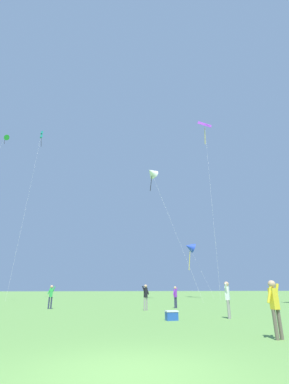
{
  "coord_description": "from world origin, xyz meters",
  "views": [
    {
      "loc": [
        -1.18,
        -5.56,
        1.42
      ],
      "look_at": [
        8.84,
        32.1,
        15.34
      ],
      "focal_mm": 25.47,
      "sensor_mm": 36.0,
      "label": 1
    }
  ],
  "objects_px": {
    "kite_purple_streamer": "(205,130)",
    "picnic_cooler": "(172,315)",
    "kite_white_distant": "(152,173)",
    "person_in_blue_jacket": "(227,296)",
    "kite_teal_box": "(41,136)",
    "person_far_back": "(146,295)",
    "kite_green_small": "(5,137)",
    "person_child_small": "(274,303)",
    "kite_blue_delta": "(190,247)",
    "person_in_red_shirt": "(175,295)",
    "person_near_tree": "(51,294)"
  },
  "relations": [
    {
      "from": "picnic_cooler",
      "to": "person_in_blue_jacket",
      "type": "bearing_deg",
      "value": 0.62
    },
    {
      "from": "kite_teal_box",
      "to": "person_far_back",
      "type": "distance_m",
      "value": 37.96
    },
    {
      "from": "kite_white_distant",
      "to": "kite_blue_delta",
      "type": "distance_m",
      "value": 18.89
    },
    {
      "from": "kite_green_small",
      "to": "kite_teal_box",
      "type": "distance_m",
      "value": 11.1
    },
    {
      "from": "kite_purple_streamer",
      "to": "person_near_tree",
      "type": "distance_m",
      "value": 35.41
    },
    {
      "from": "person_in_blue_jacket",
      "to": "person_in_red_shirt",
      "type": "height_order",
      "value": "person_in_blue_jacket"
    },
    {
      "from": "kite_blue_delta",
      "to": "person_in_blue_jacket",
      "type": "relative_size",
      "value": 5.81
    },
    {
      "from": "kite_white_distant",
      "to": "picnic_cooler",
      "type": "bearing_deg",
      "value": -104.58
    },
    {
      "from": "person_near_tree",
      "to": "person_in_red_shirt",
      "type": "bearing_deg",
      "value": -9.28
    },
    {
      "from": "person_in_red_shirt",
      "to": "picnic_cooler",
      "type": "height_order",
      "value": "person_in_red_shirt"
    },
    {
      "from": "person_in_red_shirt",
      "to": "picnic_cooler",
      "type": "xyz_separation_m",
      "value": [
        -3.44,
        -8.37,
        -0.76
      ]
    },
    {
      "from": "person_in_blue_jacket",
      "to": "person_child_small",
      "type": "bearing_deg",
      "value": -107.92
    },
    {
      "from": "person_near_tree",
      "to": "kite_blue_delta",
      "type": "bearing_deg",
      "value": 48.26
    },
    {
      "from": "person_far_back",
      "to": "person_in_red_shirt",
      "type": "distance_m",
      "value": 3.48
    },
    {
      "from": "person_in_blue_jacket",
      "to": "person_in_red_shirt",
      "type": "relative_size",
      "value": 1.11
    },
    {
      "from": "person_in_red_shirt",
      "to": "picnic_cooler",
      "type": "relative_size",
      "value": 2.72
    },
    {
      "from": "person_far_back",
      "to": "picnic_cooler",
      "type": "height_order",
      "value": "person_far_back"
    },
    {
      "from": "kite_purple_streamer",
      "to": "person_near_tree",
      "type": "bearing_deg",
      "value": -150.24
    },
    {
      "from": "kite_purple_streamer",
      "to": "picnic_cooler",
      "type": "xyz_separation_m",
      "value": [
        -15.04,
        -22.08,
        -26.41
      ]
    },
    {
      "from": "kite_purple_streamer",
      "to": "person_child_small",
      "type": "bearing_deg",
      "value": -116.29
    },
    {
      "from": "person_near_tree",
      "to": "person_child_small",
      "type": "relative_size",
      "value": 1.01
    },
    {
      "from": "kite_green_small",
      "to": "kite_white_distant",
      "type": "relative_size",
      "value": 1.07
    },
    {
      "from": "kite_white_distant",
      "to": "person_in_blue_jacket",
      "type": "height_order",
      "value": "kite_white_distant"
    },
    {
      "from": "person_far_back",
      "to": "kite_purple_streamer",
      "type": "bearing_deg",
      "value": 46.81
    },
    {
      "from": "kite_purple_streamer",
      "to": "person_far_back",
      "type": "bearing_deg",
      "value": -133.19
    },
    {
      "from": "kite_green_small",
      "to": "picnic_cooler",
      "type": "height_order",
      "value": "kite_green_small"
    },
    {
      "from": "kite_teal_box",
      "to": "person_in_blue_jacket",
      "type": "bearing_deg",
      "value": -64.61
    },
    {
      "from": "kite_purple_streamer",
      "to": "picnic_cooler",
      "type": "relative_size",
      "value": 48.08
    },
    {
      "from": "kite_purple_streamer",
      "to": "kite_white_distant",
      "type": "bearing_deg",
      "value": 160.15
    },
    {
      "from": "kite_green_small",
      "to": "kite_teal_box",
      "type": "relative_size",
      "value": 0.77
    },
    {
      "from": "kite_teal_box",
      "to": "person_in_blue_jacket",
      "type": "height_order",
      "value": "kite_teal_box"
    },
    {
      "from": "person_in_blue_jacket",
      "to": "person_child_small",
      "type": "height_order",
      "value": "person_in_blue_jacket"
    },
    {
      "from": "picnic_cooler",
      "to": "kite_blue_delta",
      "type": "bearing_deg",
      "value": 64.26
    },
    {
      "from": "kite_white_distant",
      "to": "person_near_tree",
      "type": "distance_m",
      "value": 26.89
    },
    {
      "from": "kite_white_distant",
      "to": "person_in_blue_jacket",
      "type": "xyz_separation_m",
      "value": [
        -3.39,
        -25.11,
        -18.11
      ]
    },
    {
      "from": "kite_purple_streamer",
      "to": "person_in_blue_jacket",
      "type": "bearing_deg",
      "value": -118.35
    },
    {
      "from": "kite_white_distant",
      "to": "person_child_small",
      "type": "relative_size",
      "value": 11.97
    },
    {
      "from": "person_child_small",
      "to": "kite_blue_delta",
      "type": "bearing_deg",
      "value": 68.86
    },
    {
      "from": "person_far_back",
      "to": "person_in_blue_jacket",
      "type": "relative_size",
      "value": 0.96
    },
    {
      "from": "kite_teal_box",
      "to": "picnic_cooler",
      "type": "bearing_deg",
      "value": -69.47
    },
    {
      "from": "kite_green_small",
      "to": "kite_white_distant",
      "type": "distance_m",
      "value": 21.78
    },
    {
      "from": "person_far_back",
      "to": "picnic_cooler",
      "type": "distance_m",
      "value": 6.62
    },
    {
      "from": "kite_blue_delta",
      "to": "person_child_small",
      "type": "distance_m",
      "value": 46.34
    },
    {
      "from": "kite_white_distant",
      "to": "person_in_blue_jacket",
      "type": "bearing_deg",
      "value": -97.69
    },
    {
      "from": "kite_white_distant",
      "to": "person_in_red_shirt",
      "type": "height_order",
      "value": "kite_white_distant"
    },
    {
      "from": "kite_green_small",
      "to": "kite_purple_streamer",
      "type": "distance_m",
      "value": 30.61
    },
    {
      "from": "kite_teal_box",
      "to": "person_child_small",
      "type": "bearing_deg",
      "value": -70.73
    },
    {
      "from": "picnic_cooler",
      "to": "kite_purple_streamer",
      "type": "bearing_deg",
      "value": 55.73
    },
    {
      "from": "person_in_blue_jacket",
      "to": "person_near_tree",
      "type": "height_order",
      "value": "person_in_blue_jacket"
    },
    {
      "from": "kite_purple_streamer",
      "to": "kite_blue_delta",
      "type": "relative_size",
      "value": 2.75
    }
  ]
}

